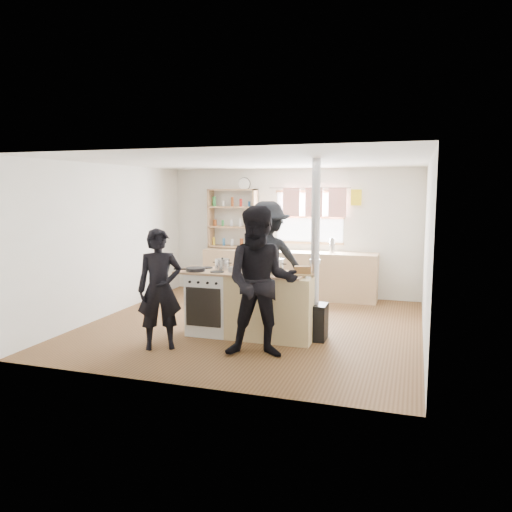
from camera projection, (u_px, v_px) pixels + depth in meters
name	position (u px, v px, depth m)	size (l,w,h in m)	color
ground	(253.00, 326.00, 7.71)	(5.00, 5.00, 0.01)	brown
back_counter	(288.00, 274.00, 9.74)	(3.40, 0.55, 0.90)	tan
shelving_unit	(233.00, 218.00, 10.08)	(1.00, 0.28, 1.20)	tan
thermos	(332.00, 246.00, 9.41)	(0.10, 0.10, 0.27)	silver
cooking_island	(250.00, 304.00, 7.08)	(1.97, 0.64, 0.93)	white
skillet_greens	(195.00, 269.00, 7.11)	(0.32, 0.32, 0.05)	black
roast_tray	(243.00, 269.00, 6.99)	(0.40, 0.34, 0.08)	silver
stockpot_stove	(222.00, 264.00, 7.24)	(0.22, 0.22, 0.18)	silver
stockpot_counter	(273.00, 266.00, 6.91)	(0.32, 0.32, 0.23)	silver
bread_board	(303.00, 271.00, 6.78)	(0.30, 0.23, 0.12)	tan
flue_heater	(314.00, 294.00, 6.92)	(0.35, 0.35, 2.50)	black
person_near_left	(160.00, 289.00, 6.51)	(0.58, 0.38, 1.59)	black
person_near_right	(261.00, 282.00, 6.17)	(0.92, 0.71, 1.89)	black
person_far	(267.00, 261.00, 7.91)	(1.23, 0.71, 1.91)	black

